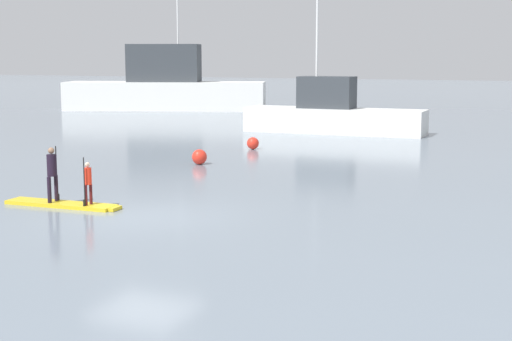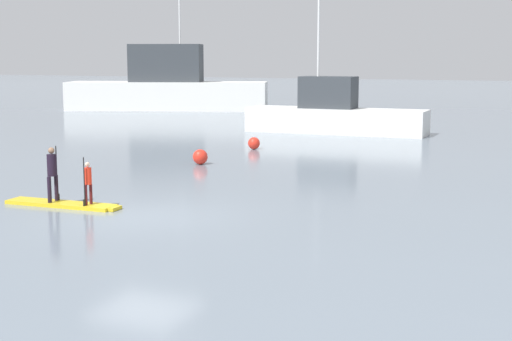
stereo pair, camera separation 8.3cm
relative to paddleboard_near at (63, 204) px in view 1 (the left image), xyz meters
The scene contains 8 objects.
ground_plane 2.83m from the paddleboard_near, ahead, with size 240.00×240.00×0.00m, color slate.
paddleboard_near is the anchor object (origin of this frame).
paddler_adult 0.97m from the paddleboard_near, behind, with size 0.28×0.49×1.53m.
paddler_child_solo 1.08m from the paddleboard_near, ahead, with size 0.21×0.41×1.32m.
fishing_boat_white_large 37.83m from the paddleboard_near, 116.03° to the left, with size 15.67×8.66×13.44m.
fishing_boat_green_midground 22.11m from the paddleboard_near, 88.20° to the left, with size 9.76×2.28×7.95m.
mooring_buoy_near 8.65m from the paddleboard_near, 92.11° to the left, with size 0.58×0.58×0.58m, color red.
mooring_buoy_mid 13.78m from the paddleboard_near, 91.43° to the left, with size 0.54×0.54×0.54m, color red.
Camera 1 is at (10.03, -15.91, 4.05)m, focal length 52.24 mm.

